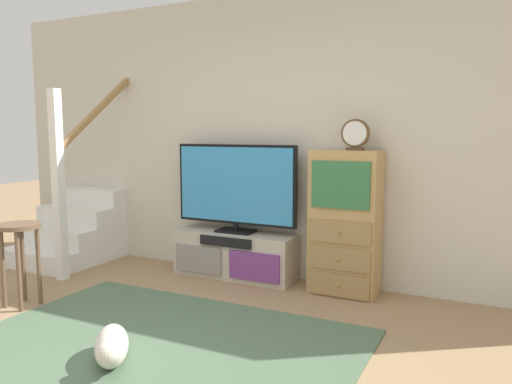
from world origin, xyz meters
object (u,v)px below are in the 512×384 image
desk_clock (355,135)px  media_console (235,255)px  side_cabinet (345,223)px  dog (111,347)px  bar_stool_near (20,245)px  television (236,186)px

desk_clock → media_console: bearing=179.8°
side_cabinet → dog: side_cabinet is taller
desk_clock → bar_stool_near: bearing=-147.7°
television → desk_clock: size_ratio=4.78×
side_cabinet → bar_stool_near: size_ratio=1.85×
desk_clock → bar_stool_near: 2.88m
media_console → dog: 1.95m
media_console → side_cabinet: size_ratio=0.96×
dog → side_cabinet: bearing=65.8°
television → dog: bearing=-83.9°
television → bar_stool_near: size_ratio=1.85×
media_console → television: television is taller
side_cabinet → dog: size_ratio=2.64×
desk_clock → dog: (-0.95, -1.93, -1.26)m
side_cabinet → dog: bearing=-114.2°
television → bar_stool_near: (-1.16, -1.49, -0.38)m
bar_stool_near → television: bearing=52.2°
television → dog: television is taller
media_console → desk_clock: (1.16, -0.00, 1.16)m
side_cabinet → bar_stool_near: bearing=-146.6°
television → desk_clock: 1.26m
desk_clock → bar_stool_near: (-2.32, -1.47, -0.87)m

